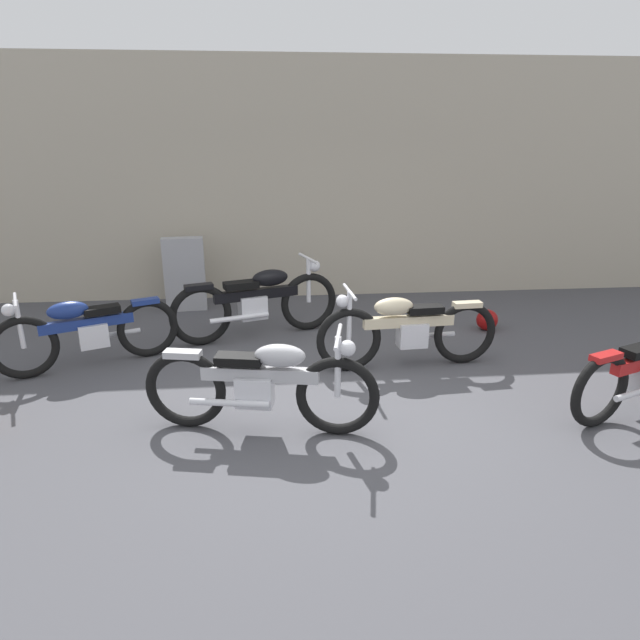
# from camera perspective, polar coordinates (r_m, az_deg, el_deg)

# --- Properties ---
(ground_plane) EXTENTS (40.00, 40.00, 0.00)m
(ground_plane) POSITION_cam_1_polar(r_m,az_deg,el_deg) (5.36, 1.31, -8.98)
(ground_plane) COLOR #47474C
(building_wall) EXTENTS (18.00, 0.30, 3.56)m
(building_wall) POSITION_cam_1_polar(r_m,az_deg,el_deg) (8.73, -1.62, 14.13)
(building_wall) COLOR #B2A893
(building_wall) RESTS_ON ground_plane
(stone_marker) EXTENTS (0.60, 0.25, 1.07)m
(stone_marker) POSITION_cam_1_polar(r_m,az_deg,el_deg) (8.30, -13.79, 4.61)
(stone_marker) COLOR #9E9EA3
(stone_marker) RESTS_ON ground_plane
(helmet) EXTENTS (0.28, 0.28, 0.28)m
(helmet) POSITION_cam_1_polar(r_m,az_deg,el_deg) (7.64, 16.86, 0.02)
(helmet) COLOR maroon
(helmet) RESTS_ON ground_plane
(motorcycle_blue) EXTENTS (1.85, 0.95, 0.89)m
(motorcycle_blue) POSITION_cam_1_polar(r_m,az_deg,el_deg) (6.59, -22.97, -1.04)
(motorcycle_blue) COLOR black
(motorcycle_blue) RESTS_ON ground_plane
(motorcycle_cream) EXTENTS (2.05, 0.57, 0.92)m
(motorcycle_cream) POSITION_cam_1_polar(r_m,az_deg,el_deg) (6.14, 8.93, -0.95)
(motorcycle_cream) COLOR black
(motorcycle_cream) RESTS_ON ground_plane
(motorcycle_black) EXTENTS (2.11, 0.90, 0.98)m
(motorcycle_black) POSITION_cam_1_polar(r_m,az_deg,el_deg) (7.01, -6.42, 1.92)
(motorcycle_black) COLOR black
(motorcycle_black) RESTS_ON ground_plane
(motorcycle_silver) EXTENTS (2.04, 0.65, 0.92)m
(motorcycle_silver) POSITION_cam_1_polar(r_m,az_deg,el_deg) (4.80, -5.99, -6.61)
(motorcycle_silver) COLOR black
(motorcycle_silver) RESTS_ON ground_plane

